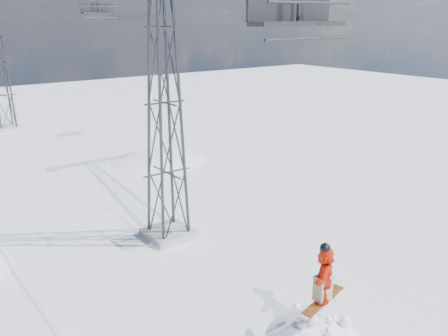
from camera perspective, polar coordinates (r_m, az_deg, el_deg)
The scene contains 3 objects.
lift_tower_near at distance 19.01m, azimuth -6.83°, elevation 7.33°, with size 5.20×1.80×11.43m.
lift_chair_near at distance 10.16m, azimuth 8.24°, elevation 17.33°, with size 2.17×0.62×2.69m.
lift_chair_mid at distance 29.35m, azimuth -14.21°, elevation 17.18°, with size 1.88×0.54×2.33m.
Camera 1 is at (-8.53, -8.27, 8.59)m, focal length 40.00 mm.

